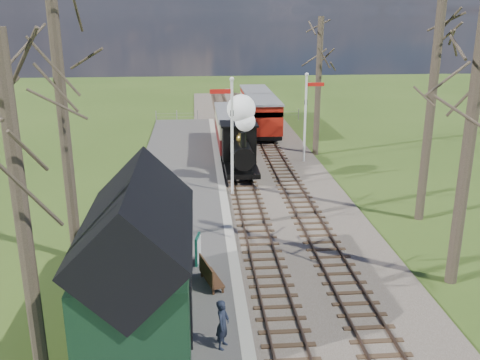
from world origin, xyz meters
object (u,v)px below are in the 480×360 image
object	(u,v)px
station_shed	(139,260)
bench	(209,274)
semaphore_far	(307,111)
semaphore_near	(231,128)
coach	(233,128)
person	(223,324)
red_carriage_a	(264,117)
locomotive	(240,140)
red_carriage_b	(256,105)
sign_board	(198,249)

from	to	relation	value
station_shed	bench	distance (m)	3.40
semaphore_far	bench	distance (m)	17.42
semaphore_near	coach	distance (m)	9.42
semaphore_near	person	xyz separation A→B (m)	(-1.13, -13.52, -2.68)
bench	red_carriage_a	bearing A→B (deg)	78.31
locomotive	coach	world-z (taller)	locomotive
station_shed	red_carriage_b	bearing A→B (deg)	77.37
locomotive	bench	xyz separation A→B (m)	(-2.18, -13.01, -1.63)
station_shed	red_carriage_a	bearing A→B (deg)	74.74
station_shed	red_carriage_a	world-z (taller)	station_shed
station_shed	coach	xyz separation A→B (m)	(4.30, 21.17, -0.63)
semaphore_near	semaphore_far	xyz separation A→B (m)	(5.14, 6.00, -0.27)
red_carriage_b	bench	size ratio (longest dim) A/B	3.48
person	semaphore_near	bearing A→B (deg)	17.23
locomotive	bench	distance (m)	13.29
coach	locomotive	bearing A→B (deg)	-90.11
red_carriage_b	semaphore_far	bearing A→B (deg)	-82.10
semaphore_far	coach	distance (m)	5.67
person	red_carriage_b	bearing A→B (deg)	14.07
locomotive	sign_board	xyz separation A→B (m)	(-2.54, -11.26, -1.48)
station_shed	coach	world-z (taller)	station_shed
bench	person	distance (m)	3.65
red_carriage_b	bench	bearing A→B (deg)	-99.49
red_carriage_a	red_carriage_b	world-z (taller)	same
semaphore_far	person	size ratio (longest dim) A/B	3.87
coach	red_carriage_b	xyz separation A→B (m)	(2.60, 9.61, -0.01)
semaphore_near	person	distance (m)	13.83
locomotive	person	distance (m)	16.78
semaphore_near	locomotive	size ratio (longest dim) A/B	1.27
station_shed	semaphore_far	distance (m)	20.01
semaphore_far	person	xyz separation A→B (m)	(-6.27, -19.52, -2.41)
locomotive	semaphore_near	bearing A→B (deg)	-103.71
coach	person	world-z (taller)	coach
semaphore_near	locomotive	world-z (taller)	semaphore_near
semaphore_far	coach	xyz separation A→B (m)	(-4.37, 3.17, -1.71)
locomotive	coach	xyz separation A→B (m)	(0.01, 6.07, -0.61)
station_shed	semaphore_near	bearing A→B (deg)	73.62
red_carriage_b	semaphore_near	bearing A→B (deg)	-100.17
locomotive	bench	world-z (taller)	locomotive
person	bench	bearing A→B (deg)	26.70
semaphore_far	bench	bearing A→B (deg)	-112.45
station_shed	semaphore_near	size ratio (longest dim) A/B	1.01
bench	station_shed	bearing A→B (deg)	-135.03
red_carriage_b	person	distance (m)	32.63
coach	person	size ratio (longest dim) A/B	5.31
station_shed	person	xyz separation A→B (m)	(2.40, -1.52, -1.33)
red_carriage_a	bench	size ratio (longest dim) A/B	3.48
red_carriage_a	sign_board	bearing A→B (deg)	-103.51
station_shed	bench	xyz separation A→B (m)	(2.10, 2.10, -1.65)
red_carriage_a	red_carriage_b	xyz separation A→B (m)	(0.00, 5.50, 0.00)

